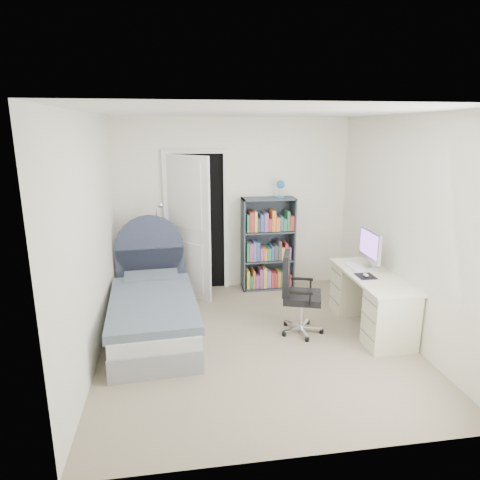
{
  "coord_description": "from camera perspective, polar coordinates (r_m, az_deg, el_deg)",
  "views": [
    {
      "loc": [
        -0.84,
        -4.34,
        2.34
      ],
      "look_at": [
        -0.13,
        0.31,
        1.11
      ],
      "focal_mm": 32.0,
      "sensor_mm": 36.0,
      "label": 1
    }
  ],
  "objects": [
    {
      "name": "room_shell",
      "position": [
        4.55,
        2.24,
        0.77
      ],
      "size": [
        3.5,
        3.7,
        2.6
      ],
      "color": "gray",
      "rests_on": "ground"
    },
    {
      "name": "door",
      "position": [
        6.07,
        -6.52,
        2.13
      ],
      "size": [
        0.92,
        0.63,
        2.06
      ],
      "color": "black",
      "rests_on": "ground"
    },
    {
      "name": "bed",
      "position": [
        5.21,
        -11.5,
        -9.0
      ],
      "size": [
        1.06,
        2.05,
        1.23
      ],
      "color": "gray",
      "rests_on": "ground"
    },
    {
      "name": "nightstand",
      "position": [
        6.26,
        -11.08,
        -3.77
      ],
      "size": [
        0.41,
        0.41,
        0.6
      ],
      "color": "#DDBA88",
      "rests_on": "ground"
    },
    {
      "name": "floor_lamp",
      "position": [
        6.1,
        -10.57,
        -2.55
      ],
      "size": [
        0.2,
        0.2,
        1.38
      ],
      "color": "silver",
      "rests_on": "ground"
    },
    {
      "name": "bookcase",
      "position": [
        6.35,
        3.7,
        -0.97
      ],
      "size": [
        0.77,
        0.33,
        1.63
      ],
      "color": "#39454F",
      "rests_on": "ground"
    },
    {
      "name": "desk",
      "position": [
        5.39,
        17.03,
        -7.45
      ],
      "size": [
        0.56,
        1.39,
        1.14
      ],
      "color": "beige",
      "rests_on": "ground"
    },
    {
      "name": "office_chair",
      "position": [
        5.03,
        7.45,
        -6.56
      ],
      "size": [
        0.54,
        0.55,
        0.97
      ],
      "color": "silver",
      "rests_on": "ground"
    }
  ]
}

